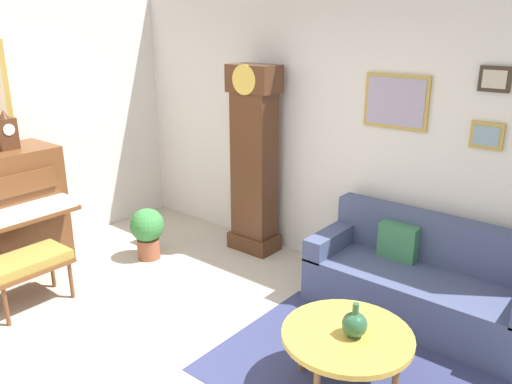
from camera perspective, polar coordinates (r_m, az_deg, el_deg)
The scene contains 10 objects.
ground_plane at distance 4.17m, azimuth -11.87°, elevation -18.52°, with size 6.40×6.00×0.10m, color #B2A899.
wall_back at distance 5.25m, azimuth 7.96°, elevation 6.98°, with size 5.30×0.13×2.80m.
area_rug at distance 3.98m, azimuth 11.44°, elevation -19.49°, with size 2.10×1.50×0.01m, color navy.
piano_bench at distance 4.97m, azimuth -24.05°, elevation -7.29°, with size 0.42×0.70×0.48m.
grandfather_clock at distance 5.49m, azimuth -0.21°, elevation 2.95°, with size 0.52×0.34×2.03m.
couch at distance 4.67m, azimuth 18.12°, elevation -9.50°, with size 1.90×0.80×0.84m.
coffee_table at distance 3.61m, azimuth 10.08°, elevation -15.57°, with size 0.88×0.88×0.46m.
mantel_clock at distance 5.49m, azimuth -25.97°, elevation 6.03°, with size 0.13×0.18×0.38m.
green_jug at distance 3.53m, azimuth 10.89°, elevation -14.21°, with size 0.17×0.17×0.24m.
potted_plant at distance 5.59m, azimuth -11.95°, elevation -4.15°, with size 0.36×0.36×0.56m.
Camera 1 is at (2.69, -2.00, 2.42)m, focal length 36.05 mm.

